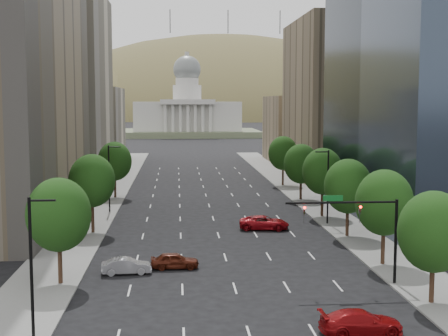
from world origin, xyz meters
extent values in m
cube|color=slate|center=(-15.50, 60.00, 0.07)|extent=(6.00, 200.00, 0.15)
cube|color=slate|center=(15.50, 60.00, 0.07)|extent=(6.00, 200.00, 0.15)
cube|color=beige|center=(-25.00, 103.00, 17.50)|extent=(14.00, 30.00, 35.00)
cube|color=beige|center=(-25.00, 136.00, 9.00)|extent=(14.00, 26.00, 18.00)
cube|color=#8C7759|center=(25.00, 100.00, 15.00)|extent=(14.00, 30.00, 30.00)
cube|color=#8C7759|center=(25.00, 133.00, 8.00)|extent=(14.00, 26.00, 16.00)
cylinder|color=#382316|center=(14.00, 25.00, 1.88)|extent=(0.36, 0.36, 3.75)
ellipsoid|color=#18320D|center=(14.00, 25.00, 5.40)|extent=(5.20, 5.20, 5.98)
cylinder|color=#382316|center=(14.00, 36.00, 2.00)|extent=(0.36, 0.36, 4.00)
ellipsoid|color=#18320D|center=(14.00, 36.00, 5.76)|extent=(5.20, 5.20, 5.98)
cylinder|color=#382316|center=(14.00, 48.00, 1.95)|extent=(0.36, 0.36, 3.90)
ellipsoid|color=#18320D|center=(14.00, 48.00, 5.62)|extent=(5.20, 5.20, 5.98)
cylinder|color=#382316|center=(14.00, 60.00, 2.05)|extent=(0.36, 0.36, 4.10)
ellipsoid|color=#18320D|center=(14.00, 60.00, 5.90)|extent=(5.20, 5.20, 5.98)
cylinder|color=#382316|center=(14.00, 74.00, 1.90)|extent=(0.36, 0.36, 3.80)
ellipsoid|color=#18320D|center=(14.00, 74.00, 5.47)|extent=(5.20, 5.20, 5.98)
cylinder|color=#382316|center=(14.00, 90.00, 2.00)|extent=(0.36, 0.36, 4.00)
ellipsoid|color=#18320D|center=(14.00, 90.00, 5.76)|extent=(5.20, 5.20, 5.98)
cylinder|color=#382316|center=(-14.00, 32.00, 2.00)|extent=(0.36, 0.36, 4.00)
ellipsoid|color=#18320D|center=(-14.00, 32.00, 5.76)|extent=(5.20, 5.20, 5.98)
cylinder|color=#382316|center=(-14.00, 52.00, 2.08)|extent=(0.36, 0.36, 4.15)
ellipsoid|color=#18320D|center=(-14.00, 52.00, 5.98)|extent=(5.20, 5.20, 5.98)
cylinder|color=#382316|center=(-14.00, 78.00, 1.98)|extent=(0.36, 0.36, 3.95)
ellipsoid|color=#18320D|center=(-14.00, 78.00, 5.69)|extent=(5.20, 5.20, 5.98)
cylinder|color=black|center=(13.50, 55.00, 4.50)|extent=(0.20, 0.20, 9.00)
cylinder|color=black|center=(12.70, 55.00, 8.80)|extent=(1.60, 0.14, 0.14)
cylinder|color=black|center=(-13.50, 20.00, 4.50)|extent=(0.20, 0.20, 9.00)
cylinder|color=black|center=(-12.70, 20.00, 8.80)|extent=(1.60, 0.14, 0.14)
cylinder|color=black|center=(-13.50, 65.00, 4.50)|extent=(0.20, 0.20, 9.00)
cylinder|color=black|center=(-12.70, 65.00, 8.80)|extent=(1.60, 0.14, 0.14)
cylinder|color=black|center=(13.00, 30.00, 3.50)|extent=(0.24, 0.24, 7.00)
cylinder|color=black|center=(8.50, 30.00, 6.80)|extent=(9.00, 0.18, 0.18)
imported|color=black|center=(10.00, 30.00, 6.25)|extent=(0.18, 0.22, 1.10)
imported|color=black|center=(5.50, 30.00, 6.25)|extent=(0.18, 0.22, 1.10)
sphere|color=#FF0C07|center=(10.00, 29.82, 6.45)|extent=(0.20, 0.20, 0.20)
sphere|color=#FF0C07|center=(5.50, 29.82, 6.45)|extent=(0.20, 0.20, 0.20)
cube|color=#0C591E|center=(7.80, 30.00, 7.15)|extent=(1.60, 0.06, 0.45)
cube|color=#596647|center=(0.00, 250.00, 1.25)|extent=(60.00, 40.00, 2.50)
cube|color=silver|center=(0.00, 250.00, 8.50)|extent=(44.00, 26.00, 12.00)
cube|color=silver|center=(0.00, 236.00, 14.50)|extent=(22.00, 4.00, 2.00)
cylinder|color=silver|center=(0.00, 250.00, 18.00)|extent=(12.00, 12.00, 7.00)
cylinder|color=silver|center=(0.00, 250.00, 23.00)|extent=(9.60, 9.60, 3.00)
sphere|color=slate|center=(0.00, 250.00, 28.10)|extent=(11.60, 11.60, 11.60)
cylinder|color=silver|center=(0.00, 250.00, 33.95)|extent=(1.80, 1.80, 2.50)
ellipsoid|color=brown|center=(-140.00, 560.00, -33.25)|extent=(380.00, 342.00, 190.00)
ellipsoid|color=brown|center=(40.00, 600.00, -42.00)|extent=(440.00, 396.00, 240.00)
ellipsoid|color=brown|center=(210.00, 640.00, -35.00)|extent=(360.00, 324.00, 200.00)
cylinder|color=black|center=(-10.00, 590.00, 90.00)|extent=(0.80, 0.80, 22.00)
cylinder|color=black|center=(45.00, 590.00, 90.00)|extent=(0.80, 0.80, 22.00)
cylinder|color=black|center=(95.00, 590.00, 90.00)|extent=(0.80, 0.80, 22.00)
imported|color=maroon|center=(7.12, 19.55, 0.77)|extent=(5.41, 2.36, 1.55)
imported|color=#4A180C|center=(-4.79, 36.28, 0.73)|extent=(4.29, 1.79, 1.45)
imported|color=#98979D|center=(-8.92, 34.84, 0.70)|extent=(4.39, 1.86, 1.41)
imported|color=maroon|center=(5.50, 52.71, 0.80)|extent=(6.05, 3.36, 1.60)
camera|label=1|loc=(-4.51, -18.59, 14.81)|focal=50.55mm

